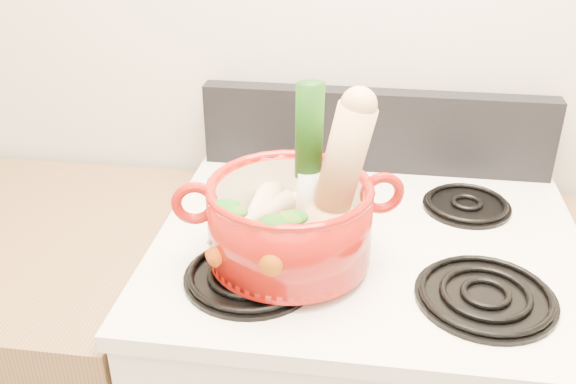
# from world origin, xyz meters

# --- Properties ---
(wall_back) EXTENTS (3.50, 0.02, 2.60)m
(wall_back) POSITION_xyz_m (0.00, 1.75, 1.30)
(wall_back) COLOR beige
(wall_back) RESTS_ON floor
(cooktop) EXTENTS (0.78, 0.67, 0.03)m
(cooktop) POSITION_xyz_m (0.00, 1.40, 0.93)
(cooktop) COLOR silver
(cooktop) RESTS_ON stove_body
(control_backsplash) EXTENTS (0.76, 0.05, 0.18)m
(control_backsplash) POSITION_xyz_m (0.00, 1.70, 1.04)
(control_backsplash) COLOR black
(control_backsplash) RESTS_ON cooktop
(burner_front_left) EXTENTS (0.22, 0.22, 0.02)m
(burner_front_left) POSITION_xyz_m (-0.19, 1.24, 0.96)
(burner_front_left) COLOR black
(burner_front_left) RESTS_ON cooktop
(burner_front_right) EXTENTS (0.22, 0.22, 0.02)m
(burner_front_right) POSITION_xyz_m (0.19, 1.24, 0.96)
(burner_front_right) COLOR black
(burner_front_right) RESTS_ON cooktop
(burner_back_left) EXTENTS (0.17, 0.17, 0.02)m
(burner_back_left) POSITION_xyz_m (-0.19, 1.54, 0.96)
(burner_back_left) COLOR black
(burner_back_left) RESTS_ON cooktop
(burner_back_right) EXTENTS (0.17, 0.17, 0.02)m
(burner_back_right) POSITION_xyz_m (0.19, 1.54, 0.96)
(burner_back_right) COLOR black
(burner_back_right) RESTS_ON cooktop
(dutch_oven) EXTENTS (0.33, 0.33, 0.13)m
(dutch_oven) POSITION_xyz_m (-0.13, 1.29, 1.04)
(dutch_oven) COLOR #941009
(dutch_oven) RESTS_ON burner_front_left
(pot_handle_left) EXTENTS (0.08, 0.04, 0.08)m
(pot_handle_left) POSITION_xyz_m (-0.28, 1.25, 1.08)
(pot_handle_left) COLOR #941009
(pot_handle_left) RESTS_ON dutch_oven
(pot_handle_right) EXTENTS (0.08, 0.04, 0.08)m
(pot_handle_right) POSITION_xyz_m (0.02, 1.33, 1.08)
(pot_handle_right) COLOR #941009
(pot_handle_right) RESTS_ON dutch_oven
(squash) EXTENTS (0.17, 0.13, 0.28)m
(squash) POSITION_xyz_m (-0.06, 1.28, 1.13)
(squash) COLOR tan
(squash) RESTS_ON dutch_oven
(leek) EXTENTS (0.06, 0.07, 0.29)m
(leek) POSITION_xyz_m (-0.10, 1.30, 1.14)
(leek) COLOR silver
(leek) RESTS_ON dutch_oven
(ginger) EXTENTS (0.10, 0.08, 0.04)m
(ginger) POSITION_xyz_m (-0.12, 1.38, 1.02)
(ginger) COLOR tan
(ginger) RESTS_ON dutch_oven
(parsnip_0) EXTENTS (0.08, 0.25, 0.07)m
(parsnip_0) POSITION_xyz_m (-0.19, 1.33, 1.02)
(parsnip_0) COLOR beige
(parsnip_0) RESTS_ON dutch_oven
(parsnip_1) EXTENTS (0.07, 0.20, 0.06)m
(parsnip_1) POSITION_xyz_m (-0.20, 1.32, 1.02)
(parsnip_1) COLOR #F0E9C3
(parsnip_1) RESTS_ON dutch_oven
(parsnip_2) EXTENTS (0.08, 0.22, 0.06)m
(parsnip_2) POSITION_xyz_m (-0.20, 1.36, 1.03)
(parsnip_2) COLOR beige
(parsnip_2) RESTS_ON dutch_oven
(parsnip_3) EXTENTS (0.15, 0.15, 0.05)m
(parsnip_3) POSITION_xyz_m (-0.20, 1.29, 1.04)
(parsnip_3) COLOR beige
(parsnip_3) RESTS_ON dutch_oven
(carrot_0) EXTENTS (0.07, 0.17, 0.05)m
(carrot_0) POSITION_xyz_m (-0.13, 1.27, 1.01)
(carrot_0) COLOR #C15009
(carrot_0) RESTS_ON dutch_oven
(carrot_1) EXTENTS (0.11, 0.15, 0.05)m
(carrot_1) POSITION_xyz_m (-0.20, 1.26, 1.02)
(carrot_1) COLOR #BC5009
(carrot_1) RESTS_ON dutch_oven
(carrot_2) EXTENTS (0.08, 0.19, 0.05)m
(carrot_2) POSITION_xyz_m (-0.14, 1.28, 1.03)
(carrot_2) COLOR red
(carrot_2) RESTS_ON dutch_oven
(carrot_3) EXTENTS (0.11, 0.10, 0.04)m
(carrot_3) POSITION_xyz_m (-0.16, 1.23, 1.03)
(carrot_3) COLOR #D8440A
(carrot_3) RESTS_ON dutch_oven
(carrot_4) EXTENTS (0.06, 0.18, 0.05)m
(carrot_4) POSITION_xyz_m (-0.13, 1.24, 1.04)
(carrot_4) COLOR #C05309
(carrot_4) RESTS_ON dutch_oven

